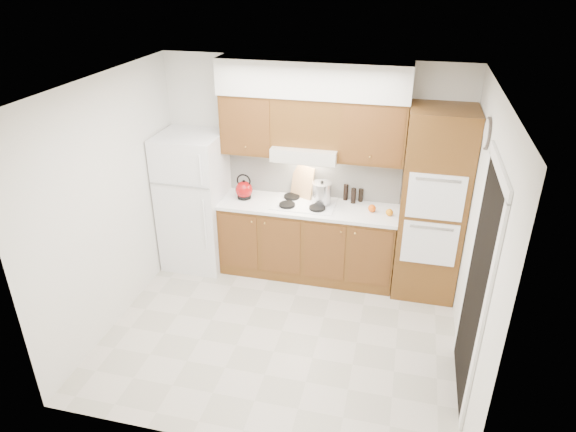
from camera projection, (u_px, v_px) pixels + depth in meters
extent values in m
plane|color=#BDB4A6|center=(282.00, 331.00, 5.48)|extent=(3.60, 3.60, 0.00)
plane|color=white|center=(280.00, 86.00, 4.31)|extent=(3.60, 3.60, 0.00)
cube|color=silver|center=(312.00, 167.00, 6.20)|extent=(3.60, 0.02, 2.60)
cube|color=silver|center=(112.00, 204.00, 5.27)|extent=(0.02, 3.00, 2.60)
cube|color=silver|center=(479.00, 245.00, 4.52)|extent=(0.02, 3.00, 2.60)
cube|color=white|center=(194.00, 201.00, 6.38)|extent=(0.75, 0.72, 1.72)
cube|color=brown|center=(307.00, 241.00, 6.32)|extent=(2.11, 0.60, 0.90)
cube|color=white|center=(308.00, 207.00, 6.10)|extent=(2.13, 0.62, 0.04)
cube|color=white|center=(313.00, 174.00, 6.22)|extent=(2.11, 0.03, 0.56)
cube|color=brown|center=(432.00, 206.00, 5.71)|extent=(0.70, 0.65, 2.20)
cube|color=brown|center=(249.00, 123.00, 5.96)|extent=(0.63, 0.33, 0.70)
cube|color=brown|center=(373.00, 132.00, 5.66)|extent=(0.73, 0.33, 0.70)
cube|color=silver|center=(306.00, 152.00, 5.89)|extent=(0.75, 0.45, 0.15)
cube|color=brown|center=(308.00, 121.00, 5.78)|extent=(0.75, 0.33, 0.55)
cube|color=silver|center=(313.00, 78.00, 5.54)|extent=(2.13, 0.36, 0.40)
cube|color=white|center=(304.00, 204.00, 6.11)|extent=(0.74, 0.50, 0.01)
cube|color=black|center=(476.00, 291.00, 4.33)|extent=(0.02, 0.90, 2.10)
cylinder|color=#3F3833|center=(487.00, 133.00, 4.62)|extent=(0.02, 0.30, 0.30)
sphere|color=maroon|center=(244.00, 190.00, 6.21)|extent=(0.22, 0.22, 0.21)
cube|color=tan|center=(303.00, 182.00, 6.21)|extent=(0.31, 0.21, 0.39)
cylinder|color=#B3B2B7|center=(322.00, 193.00, 6.05)|extent=(0.30, 0.30, 0.24)
cylinder|color=black|center=(346.00, 192.00, 6.18)|extent=(0.06, 0.06, 0.20)
cylinder|color=black|center=(353.00, 196.00, 6.10)|extent=(0.08, 0.08, 0.19)
cylinder|color=black|center=(361.00, 195.00, 6.15)|extent=(0.06, 0.06, 0.16)
sphere|color=orange|center=(389.00, 212.00, 5.82)|extent=(0.11, 0.11, 0.08)
sphere|color=#FF520D|center=(372.00, 208.00, 5.91)|extent=(0.10, 0.10, 0.09)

